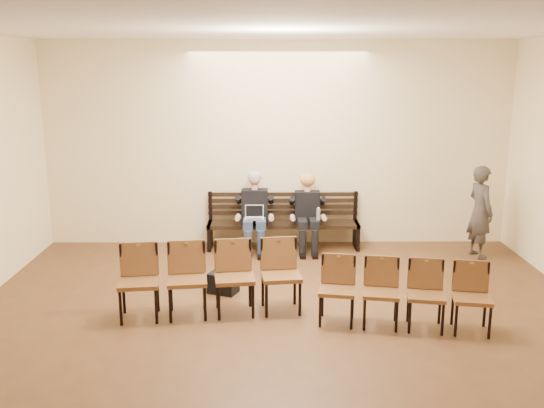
% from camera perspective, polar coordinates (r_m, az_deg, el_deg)
% --- Properties ---
extents(ground, '(10.00, 10.00, 0.00)m').
position_cam_1_polar(ground, '(6.21, 1.37, -16.97)').
color(ground, brown).
rests_on(ground, ground).
extents(room_walls, '(8.02, 10.01, 3.51)m').
position_cam_1_polar(room_walls, '(6.18, 1.26, 7.78)').
color(room_walls, '#FAE5B3').
rests_on(room_walls, ground).
extents(bench, '(2.60, 0.90, 0.45)m').
position_cam_1_polar(bench, '(10.43, 1.06, -2.96)').
color(bench, black).
rests_on(bench, ground).
extents(seated_man, '(0.55, 0.77, 1.33)m').
position_cam_1_polar(seated_man, '(10.20, -1.64, -0.77)').
color(seated_man, black).
rests_on(seated_man, ground).
extents(seated_woman, '(0.52, 0.72, 1.21)m').
position_cam_1_polar(seated_woman, '(10.23, 3.36, -1.09)').
color(seated_woman, black).
rests_on(seated_woman, ground).
extents(laptop, '(0.36, 0.31, 0.23)m').
position_cam_1_polar(laptop, '(10.04, -1.68, -1.60)').
color(laptop, silver).
rests_on(laptop, bench).
extents(water_bottle, '(0.07, 0.07, 0.22)m').
position_cam_1_polar(water_bottle, '(10.05, 4.37, -1.63)').
color(water_bottle, silver).
rests_on(water_bottle, bench).
extents(bag, '(0.46, 0.39, 0.28)m').
position_cam_1_polar(bag, '(8.49, -4.62, -7.40)').
color(bag, black).
rests_on(bag, ground).
extents(passerby, '(0.57, 0.72, 1.75)m').
position_cam_1_polar(passerby, '(10.37, 19.05, -0.08)').
color(passerby, '#3C3631').
rests_on(passerby, ground).
extents(chair_row_front, '(2.31, 0.79, 0.93)m').
position_cam_1_polar(chair_row_front, '(7.68, -5.77, -7.09)').
color(chair_row_front, brown).
rests_on(chair_row_front, ground).
extents(chair_row_back, '(2.06, 0.79, 0.83)m').
position_cam_1_polar(chair_row_back, '(7.48, 12.26, -8.33)').
color(chair_row_back, brown).
rests_on(chair_row_back, ground).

